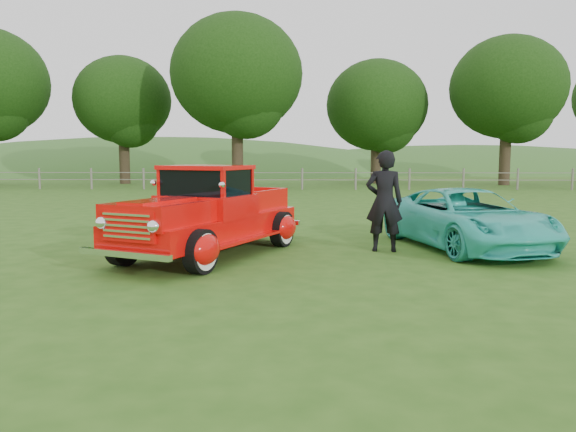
{
  "coord_description": "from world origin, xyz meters",
  "views": [
    {
      "loc": [
        0.13,
        -9.59,
        2.0
      ],
      "look_at": [
        -0.19,
        1.2,
        0.8
      ],
      "focal_mm": 35.0,
      "sensor_mm": 36.0,
      "label": 1
    }
  ],
  "objects_px": {
    "tree_near_east": "(377,106)",
    "teal_sedan": "(467,219)",
    "tree_mid_west": "(123,100)",
    "red_pickup": "(209,215)",
    "tree_mid_east": "(508,88)",
    "tree_near_west": "(237,74)",
    "man": "(384,201)"
  },
  "relations": [
    {
      "from": "red_pickup",
      "to": "man",
      "type": "relative_size",
      "value": 2.54
    },
    {
      "from": "tree_mid_west",
      "to": "tree_near_east",
      "type": "distance_m",
      "value": 17.03
    },
    {
      "from": "tree_near_east",
      "to": "man",
      "type": "bearing_deg",
      "value": -96.81
    },
    {
      "from": "red_pickup",
      "to": "man",
      "type": "height_order",
      "value": "man"
    },
    {
      "from": "tree_near_west",
      "to": "red_pickup",
      "type": "relative_size",
      "value": 1.98
    },
    {
      "from": "tree_mid_west",
      "to": "teal_sedan",
      "type": "distance_m",
      "value": 30.46
    },
    {
      "from": "tree_mid_east",
      "to": "tree_near_east",
      "type": "bearing_deg",
      "value": 165.96
    },
    {
      "from": "tree_mid_west",
      "to": "tree_mid_east",
      "type": "height_order",
      "value": "tree_mid_east"
    },
    {
      "from": "tree_near_west",
      "to": "tree_near_east",
      "type": "height_order",
      "value": "tree_near_west"
    },
    {
      "from": "tree_near_east",
      "to": "teal_sedan",
      "type": "bearing_deg",
      "value": -93.08
    },
    {
      "from": "tree_near_west",
      "to": "tree_near_east",
      "type": "distance_m",
      "value": 9.97
    },
    {
      "from": "tree_mid_west",
      "to": "tree_near_west",
      "type": "bearing_deg",
      "value": -20.56
    },
    {
      "from": "tree_near_west",
      "to": "man",
      "type": "distance_m",
      "value": 24.51
    },
    {
      "from": "tree_mid_west",
      "to": "tree_mid_east",
      "type": "xyz_separation_m",
      "value": [
        25.0,
        -1.0,
        0.62
      ]
    },
    {
      "from": "red_pickup",
      "to": "tree_near_east",
      "type": "bearing_deg",
      "value": 99.88
    },
    {
      "from": "tree_mid_east",
      "to": "red_pickup",
      "type": "relative_size",
      "value": 1.79
    },
    {
      "from": "red_pickup",
      "to": "teal_sedan",
      "type": "xyz_separation_m",
      "value": [
        5.31,
        0.99,
        -0.16
      ]
    },
    {
      "from": "tree_mid_west",
      "to": "red_pickup",
      "type": "xyz_separation_m",
      "value": [
        10.25,
        -26.71,
        -4.75
      ]
    },
    {
      "from": "tree_near_east",
      "to": "tree_mid_east",
      "type": "distance_m",
      "value": 8.3
    },
    {
      "from": "tree_near_west",
      "to": "tree_near_east",
      "type": "relative_size",
      "value": 1.25
    },
    {
      "from": "tree_near_west",
      "to": "man",
      "type": "bearing_deg",
      "value": -76.0
    },
    {
      "from": "tree_near_east",
      "to": "man",
      "type": "distance_m",
      "value": 27.63
    },
    {
      "from": "tree_near_west",
      "to": "red_pickup",
      "type": "distance_m",
      "value": 24.56
    },
    {
      "from": "tree_near_east",
      "to": "teal_sedan",
      "type": "xyz_separation_m",
      "value": [
        -1.44,
        -26.72,
        -4.61
      ]
    },
    {
      "from": "tree_mid_east",
      "to": "teal_sedan",
      "type": "bearing_deg",
      "value": -110.9
    },
    {
      "from": "red_pickup",
      "to": "man",
      "type": "distance_m",
      "value": 3.57
    },
    {
      "from": "tree_mid_east",
      "to": "red_pickup",
      "type": "height_order",
      "value": "tree_mid_east"
    },
    {
      "from": "tree_mid_east",
      "to": "teal_sedan",
      "type": "relative_size",
      "value": 2.07
    },
    {
      "from": "tree_near_east",
      "to": "man",
      "type": "xyz_separation_m",
      "value": [
        -3.24,
        -27.12,
        -4.21
      ]
    },
    {
      "from": "tree_mid_west",
      "to": "tree_near_east",
      "type": "relative_size",
      "value": 1.02
    },
    {
      "from": "tree_near_east",
      "to": "tree_mid_east",
      "type": "xyz_separation_m",
      "value": [
        8.0,
        -2.0,
        0.93
      ]
    },
    {
      "from": "tree_near_west",
      "to": "teal_sedan",
      "type": "height_order",
      "value": "tree_near_west"
    }
  ]
}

